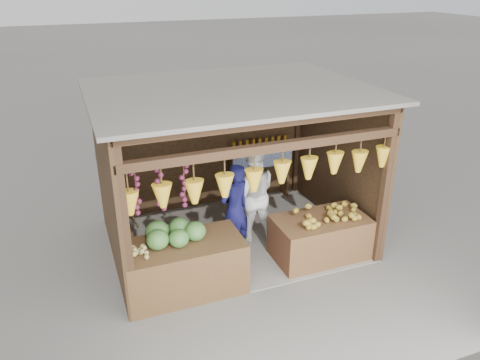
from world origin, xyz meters
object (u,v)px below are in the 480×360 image
counter_left (184,267)px  woman_standing (252,194)px  counter_right (320,238)px  vendor_seated (122,217)px  man_standing (235,209)px

counter_left → woman_standing: bearing=34.3°
counter_right → woman_standing: size_ratio=0.86×
vendor_seated → woman_standing: bearing=-142.8°
counter_left → vendor_seated: vendor_seated is taller
woman_standing → man_standing: bearing=48.3°
counter_left → man_standing: man_standing is taller
woman_standing → vendor_seated: size_ratio=1.81×
counter_right → man_standing: 1.45m
man_standing → woman_standing: bearing=-168.9°
counter_left → counter_right: bearing=1.9°
counter_left → counter_right: size_ratio=1.14×
man_standing → vendor_seated: bearing=-32.4°
counter_right → vendor_seated: (-2.96, 0.97, 0.46)m
counter_right → woman_standing: 1.33m
man_standing → vendor_seated: (-1.74, 0.32, 0.03)m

